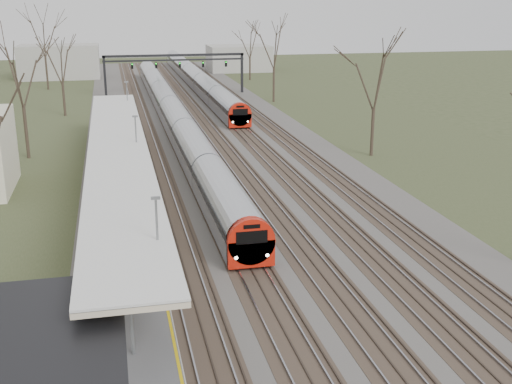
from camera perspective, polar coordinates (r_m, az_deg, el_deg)
track_bed at (r=69.40m, az=-4.59°, el=5.15°), size 24.00×160.00×0.22m
platform at (r=51.63m, az=-12.04°, el=1.19°), size 3.50×69.00×1.00m
canopy at (r=46.41m, az=-12.18°, el=3.79°), size 4.10×50.00×3.11m
station_building at (r=24.09m, az=-19.21°, el=-15.61°), size 6.00×9.00×3.20m
signal_gantry at (r=98.17m, az=-7.23°, el=11.39°), size 21.00×0.59×6.08m
tree_west_far at (r=61.09m, az=-20.27°, el=10.13°), size 5.50×5.50×11.33m
tree_east_far at (r=59.45m, az=10.56°, el=10.00°), size 5.00×5.00×10.30m
train_near at (r=77.16m, az=-7.59°, el=7.32°), size 2.62×90.21×3.05m
train_far at (r=107.83m, az=-5.39°, el=10.10°), size 2.62×75.21×3.05m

